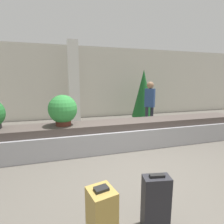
{
  "coord_description": "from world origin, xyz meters",
  "views": [
    {
      "loc": [
        -1.2,
        -2.5,
        1.69
      ],
      "look_at": [
        0.0,
        1.6,
        0.92
      ],
      "focal_mm": 28.0,
      "sensor_mm": 36.0,
      "label": 1
    }
  ],
  "objects": [
    {
      "name": "pillar",
      "position": [
        -0.69,
        4.6,
        1.6
      ],
      "size": [
        0.4,
        0.4,
        3.2
      ],
      "color": "silver",
      "rests_on": "ground_plane"
    },
    {
      "name": "suitcase_0",
      "position": [
        -0.22,
        -0.93,
        0.32
      ],
      "size": [
        0.33,
        0.22,
        0.66
      ],
      "rotation": [
        0.0,
        0.0,
        -0.18
      ],
      "color": "#232328",
      "rests_on": "ground_plane"
    },
    {
      "name": "carousel",
      "position": [
        0.0,
        1.6,
        0.32
      ],
      "size": [
        7.63,
        0.84,
        0.67
      ],
      "color": "#9E9EA3",
      "rests_on": "ground_plane"
    },
    {
      "name": "back_wall",
      "position": [
        0.0,
        5.58,
        1.6
      ],
      "size": [
        18.0,
        0.06,
        3.2
      ],
      "color": "beige",
      "rests_on": "ground_plane"
    },
    {
      "name": "suitcase_2",
      "position": [
        -0.86,
        -0.95,
        0.31
      ],
      "size": [
        0.31,
        0.32,
        0.64
      ],
      "rotation": [
        0.0,
        0.0,
        0.22
      ],
      "color": "#A3843D",
      "rests_on": "ground_plane"
    },
    {
      "name": "decorated_tree",
      "position": [
        2.14,
        4.2,
        1.16
      ],
      "size": [
        0.92,
        0.92,
        2.15
      ],
      "color": "#4C331E",
      "rests_on": "ground_plane"
    },
    {
      "name": "potted_plant_1",
      "position": [
        -1.17,
        1.59,
        1.03
      ],
      "size": [
        0.65,
        0.65,
        0.71
      ],
      "color": "#4C2319",
      "rests_on": "carousel"
    },
    {
      "name": "ground_plane",
      "position": [
        0.0,
        0.0,
        0.0
      ],
      "size": [
        18.0,
        18.0,
        0.0
      ],
      "primitive_type": "plane",
      "color": "#59544C"
    },
    {
      "name": "traveler_0",
      "position": [
        1.73,
        2.88,
        0.99
      ],
      "size": [
        0.35,
        0.36,
        1.66
      ],
      "rotation": [
        0.0,
        0.0,
        2.33
      ],
      "color": "#282833",
      "rests_on": "ground_plane"
    }
  ]
}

